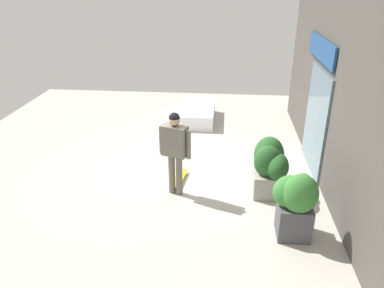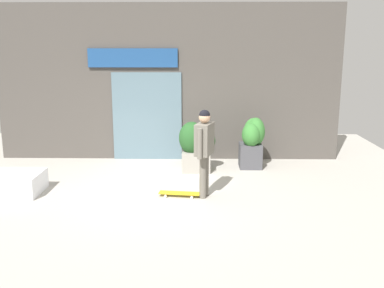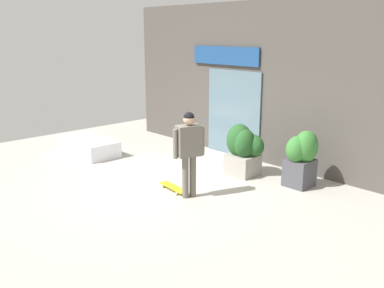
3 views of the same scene
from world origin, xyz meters
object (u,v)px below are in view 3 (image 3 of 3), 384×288
object	(u,v)px
skateboarder	(189,146)
skateboard	(173,187)
planter_box_right	(302,155)
planter_box_left	(244,148)

from	to	relation	value
skateboarder	skateboard	distance (m)	1.10
planter_box_right	planter_box_left	bearing A→B (deg)	-167.92
planter_box_left	planter_box_right	xyz separation A→B (m)	(1.33, 0.28, 0.07)
planter_box_left	skateboarder	bearing A→B (deg)	-85.01
skateboard	skateboarder	bearing A→B (deg)	-173.68
skateboarder	planter_box_left	distance (m)	1.88
skateboarder	planter_box_right	world-z (taller)	skateboarder
skateboard	planter_box_left	world-z (taller)	planter_box_left
skateboard	planter_box_right	bearing A→B (deg)	-121.10
skateboarder	skateboard	xyz separation A→B (m)	(-0.48, 0.01, -0.99)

